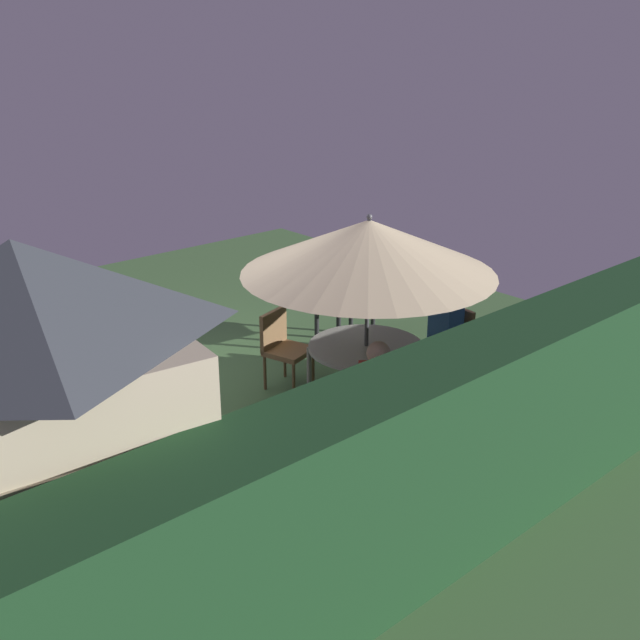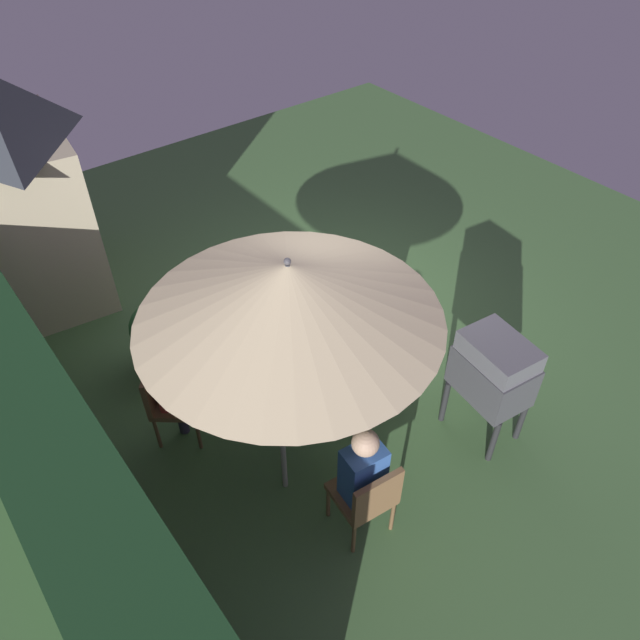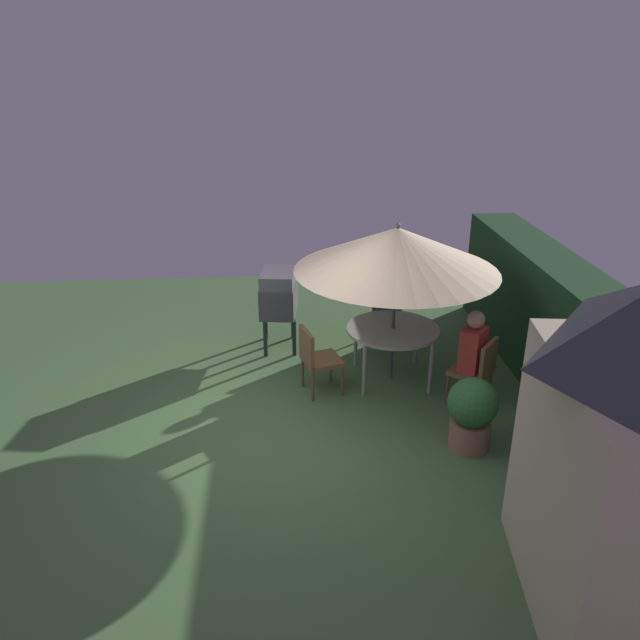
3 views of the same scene
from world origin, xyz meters
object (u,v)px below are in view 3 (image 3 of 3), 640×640
Objects in this scene: garden_shed at (635,454)px; person_in_blue at (388,295)px; patio_table at (393,332)px; bbq_grill at (279,294)px; patio_umbrella at (397,249)px; chair_far_side at (387,309)px; person_in_red at (473,347)px; chair_toward_hedge at (316,356)px; potted_plant_by_shed at (472,412)px; chair_near_shed at (478,368)px.

person_in_blue is (-4.99, -0.91, -0.64)m from garden_shed.
bbq_grill is (-1.11, -1.50, 0.16)m from patio_table.
patio_umbrella is 1.56m from person_in_blue.
chair_far_side is 0.71× the size of person_in_red.
chair_toward_hedge is (0.30, -1.05, -1.31)m from patio_umbrella.
garden_shed is 2.43m from potted_plant_by_shed.
person_in_blue is (-1.14, 0.14, 0.09)m from patio_table.
bbq_grill is 2.98m from person_in_red.
chair_near_shed is (-3.08, -0.12, -0.91)m from garden_shed.
person_in_blue is at bearing 173.20° from patio_table.
patio_umbrella is at bearing -164.80° from garden_shed.
patio_table is 1.15m from person_in_blue.
patio_table is 1.25m from chair_far_side.
patio_umbrella is 2.08× the size of person_in_blue.
patio_umbrella is (-3.85, -1.05, 0.41)m from garden_shed.
patio_table is (-3.85, -1.05, -0.74)m from garden_shed.
garden_shed reaches higher than chair_toward_hedge.
chair_far_side is (-0.12, 1.65, -0.33)m from bbq_grill.
bbq_grill reaches higher than chair_near_shed.
person_in_blue is (-0.04, 1.64, -0.06)m from bbq_grill.
chair_far_side is at bearing -169.95° from garden_shed.
garden_shed reaches higher than chair_near_shed.
garden_shed is 2.22× the size of person_in_red.
patio_table is at bearing -129.59° from chair_near_shed.
chair_toward_hedge is at bearing -102.08° from person_in_red.
chair_far_side is 0.28m from person_in_blue.
chair_toward_hedge is (1.53, -1.19, 0.00)m from chair_far_side.
chair_near_shed is (0.77, 0.93, -0.17)m from patio_table.
garden_shed reaches higher than chair_far_side.
patio_table is at bearing -6.80° from chair_far_side.
garden_shed is 4.01m from patio_umbrella.
garden_shed is at bearing 30.55° from chair_toward_hedge.
garden_shed is 5.11m from person_in_blue.
person_in_red is (-0.96, 0.27, 0.32)m from potted_plant_by_shed.
patio_table is 0.98× the size of person_in_red.
chair_far_side is at bearing -171.28° from potted_plant_by_shed.
chair_near_shed and chair_far_side have the same top height.
garden_shed is at bearing 11.80° from potted_plant_by_shed.
chair_far_side is at bearing -159.73° from person_in_red.
patio_umbrella reaches higher than person_in_red.
patio_table is at bearing 53.59° from bbq_grill.
chair_toward_hedge is 1.89m from person_in_blue.
patio_umbrella is at bearing 53.59° from bbq_grill.
chair_near_shed is at bearing 21.42° from chair_far_side.
patio_table is 1.79m from potted_plant_by_shed.
chair_toward_hedge is (-0.46, -1.98, 0.00)m from chair_near_shed.
bbq_grill is 3.50m from potted_plant_by_shed.
chair_far_side is at bearing 173.20° from patio_table.
garden_shed is at bearing 2.18° from chair_near_shed.
chair_far_side is 0.71× the size of person_in_blue.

